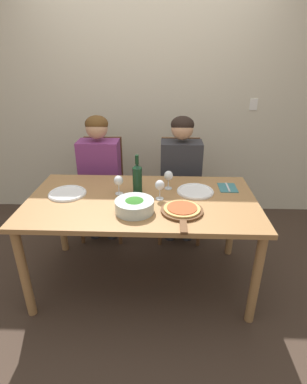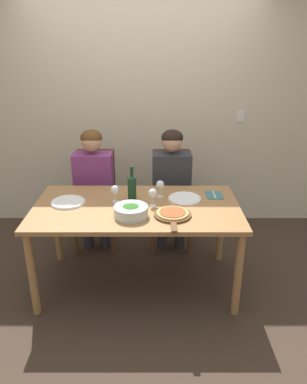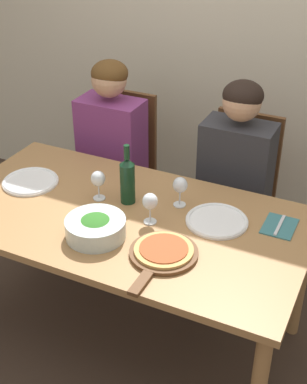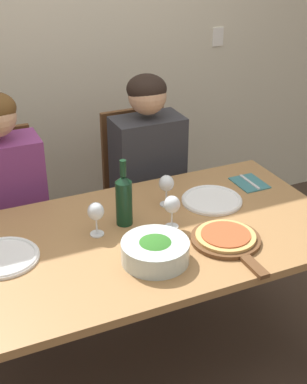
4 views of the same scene
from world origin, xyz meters
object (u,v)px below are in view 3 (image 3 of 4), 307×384
at_px(person_woman, 110,142).
at_px(person_man, 235,169).
at_px(wine_glass_left, 98,180).
at_px(wine_glass_centre, 150,203).
at_px(dinner_plate_left, 30,181).
at_px(chair_right, 238,194).
at_px(dinner_plate_right, 217,220).
at_px(chair_left, 121,167).
at_px(wine_glass_right, 180,186).
at_px(wine_bottle, 127,180).
at_px(fork_on_napkin, 279,226).
at_px(pizza_on_board, 163,253).
at_px(broccoli_bowl, 96,228).

distance_m(person_woman, person_man, 0.77).
relative_size(wine_glass_left, wine_glass_centre, 1.00).
bearing_deg(dinner_plate_left, wine_glass_left, 3.00).
height_order(chair_right, dinner_plate_right, chair_right).
bearing_deg(chair_left, dinner_plate_left, -99.51).
xyz_separation_m(person_man, wine_glass_left, (-0.50, -0.59, 0.12)).
bearing_deg(wine_glass_right, wine_glass_left, -163.17).
height_order(wine_bottle, dinner_plate_right, wine_bottle).
distance_m(person_woman, dinner_plate_left, 0.62).
distance_m(person_woman, dinner_plate_right, 1.01).
xyz_separation_m(chair_left, fork_on_napkin, (1.13, -0.56, 0.24)).
relative_size(dinner_plate_left, pizza_on_board, 0.66).
height_order(pizza_on_board, wine_glass_left, wine_glass_left).
distance_m(chair_left, broccoli_bowl, 1.10).
height_order(dinner_plate_left, wine_glass_left, wine_glass_left).
bearing_deg(chair_left, dinner_plate_right, -37.11).
bearing_deg(pizza_on_board, person_man, 87.92).
bearing_deg(dinner_plate_left, person_man, 34.32).
distance_m(chair_left, chair_right, 0.77).
relative_size(person_woman, dinner_plate_left, 4.34).
bearing_deg(dinner_plate_right, pizza_on_board, -109.79).
bearing_deg(wine_bottle, wine_glass_left, -165.02).
bearing_deg(wine_glass_left, dinner_plate_right, 5.40).
distance_m(wine_bottle, dinner_plate_right, 0.46).
bearing_deg(person_man, pizza_on_board, -92.08).
relative_size(person_woman, fork_on_napkin, 6.89).
xyz_separation_m(wine_bottle, pizza_on_board, (0.33, -0.31, -0.11)).
bearing_deg(dinner_plate_right, broccoli_bowl, -143.32).
distance_m(person_woman, wine_glass_right, 0.82).
bearing_deg(dinner_plate_right, wine_bottle, -177.68).
distance_m(broccoli_bowl, fork_on_napkin, 0.82).
height_order(dinner_plate_right, wine_glass_centre, wine_glass_centre).
xyz_separation_m(person_woman, broccoli_bowl, (0.42, -0.86, 0.06)).
height_order(person_woman, wine_glass_left, person_woman).
distance_m(pizza_on_board, wine_glass_centre, 0.27).
height_order(chair_left, wine_glass_left, chair_left).
xyz_separation_m(dinner_plate_left, wine_glass_right, (0.77, 0.14, 0.10)).
distance_m(chair_right, person_woman, 0.81).
distance_m(chair_left, person_man, 0.81).
relative_size(wine_bottle, pizza_on_board, 0.70).
distance_m(chair_right, broccoli_bowl, 1.08).
height_order(wine_bottle, wine_glass_centre, wine_bottle).
bearing_deg(dinner_plate_left, wine_glass_centre, -4.67).
relative_size(chair_left, wine_glass_right, 6.57).
distance_m(dinner_plate_right, wine_glass_right, 0.24).
relative_size(chair_left, wine_glass_left, 6.57).
xyz_separation_m(chair_left, wine_glass_left, (0.27, -0.71, 0.34)).
distance_m(chair_left, wine_glass_left, 0.83).
distance_m(wine_bottle, broccoli_bowl, 0.32).
height_order(wine_glass_right, fork_on_napkin, wine_glass_right).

